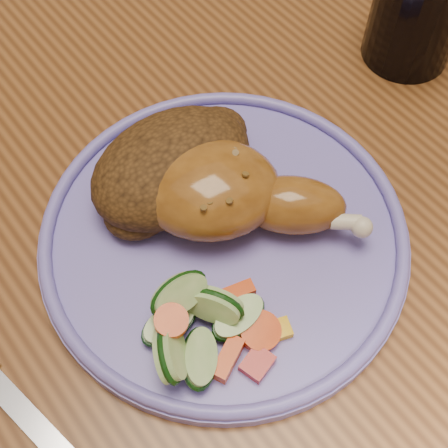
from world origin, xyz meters
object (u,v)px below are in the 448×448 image
object	(u,v)px
fork	(18,407)
drinking_glass	(419,7)
plate	(224,238)
dining_table	(244,155)

from	to	relation	value
fork	drinking_glass	xyz separation A→B (m)	(0.43, 0.07, 0.05)
plate	dining_table	bearing A→B (deg)	44.11
fork	drinking_glass	bearing A→B (deg)	9.11
plate	fork	distance (m)	0.18
dining_table	plate	size ratio (longest dim) A/B	5.12
dining_table	plate	bearing A→B (deg)	-135.89
plate	fork	xyz separation A→B (m)	(-0.18, -0.02, -0.00)
drinking_glass	fork	bearing A→B (deg)	-170.89
plate	drinking_glass	size ratio (longest dim) A/B	2.63
dining_table	plate	xyz separation A→B (m)	(-0.10, -0.10, 0.09)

